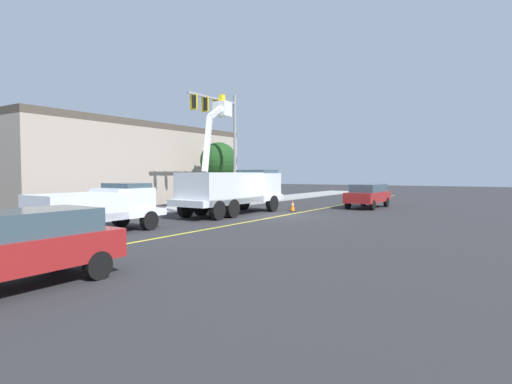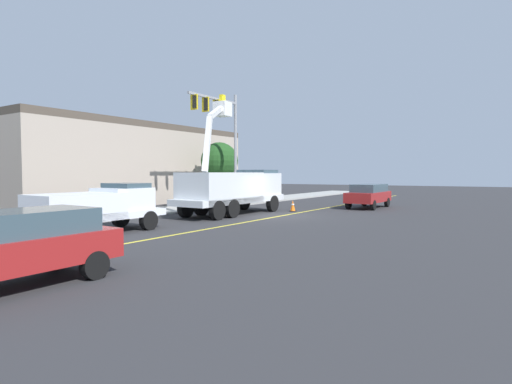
{
  "view_description": "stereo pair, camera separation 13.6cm",
  "coord_description": "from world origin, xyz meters",
  "px_view_note": "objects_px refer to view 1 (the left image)",
  "views": [
    {
      "loc": [
        -21.78,
        -9.58,
        2.54
      ],
      "look_at": [
        -0.87,
        1.21,
        1.4
      ],
      "focal_mm": 28.85,
      "sensor_mm": 36.0,
      "label": 1
    },
    {
      "loc": [
        -21.72,
        -9.7,
        2.54
      ],
      "look_at": [
        -0.87,
        1.21,
        1.4
      ],
      "focal_mm": 28.85,
      "sensor_mm": 36.0,
      "label": 2
    }
  ],
  "objects_px": {
    "utility_bucket_truck": "(233,187)",
    "passing_minivan": "(368,194)",
    "trailing_sedan": "(8,245)",
    "traffic_cone_leading": "(77,235)",
    "service_pickup_truck": "(98,207)",
    "traffic_signal_mast": "(221,123)",
    "traffic_cone_mid_front": "(292,206)"
  },
  "relations": [
    {
      "from": "trailing_sedan",
      "to": "traffic_signal_mast",
      "type": "relative_size",
      "value": 0.59
    },
    {
      "from": "traffic_signal_mast",
      "to": "utility_bucket_truck",
      "type": "bearing_deg",
      "value": -140.39
    },
    {
      "from": "utility_bucket_truck",
      "to": "traffic_cone_mid_front",
      "type": "relative_size",
      "value": 11.52
    },
    {
      "from": "service_pickup_truck",
      "to": "traffic_cone_mid_front",
      "type": "xyz_separation_m",
      "value": [
        12.68,
        -3.44,
        -0.76
      ]
    },
    {
      "from": "passing_minivan",
      "to": "traffic_cone_mid_front",
      "type": "xyz_separation_m",
      "value": [
        -4.9,
        3.78,
        -0.61
      ]
    },
    {
      "from": "traffic_cone_leading",
      "to": "traffic_signal_mast",
      "type": "xyz_separation_m",
      "value": [
        15.88,
        4.13,
        5.68
      ]
    },
    {
      "from": "traffic_cone_leading",
      "to": "traffic_signal_mast",
      "type": "bearing_deg",
      "value": 14.59
    },
    {
      "from": "service_pickup_truck",
      "to": "trailing_sedan",
      "type": "distance_m",
      "value": 8.19
    },
    {
      "from": "traffic_cone_mid_front",
      "to": "utility_bucket_truck",
      "type": "bearing_deg",
      "value": 142.67
    },
    {
      "from": "service_pickup_truck",
      "to": "traffic_signal_mast",
      "type": "xyz_separation_m",
      "value": [
        13.46,
        2.47,
        4.96
      ]
    },
    {
      "from": "service_pickup_truck",
      "to": "passing_minivan",
      "type": "height_order",
      "value": "service_pickup_truck"
    },
    {
      "from": "utility_bucket_truck",
      "to": "traffic_signal_mast",
      "type": "height_order",
      "value": "traffic_signal_mast"
    },
    {
      "from": "trailing_sedan",
      "to": "traffic_cone_leading",
      "type": "relative_size",
      "value": 6.27
    },
    {
      "from": "utility_bucket_truck",
      "to": "trailing_sedan",
      "type": "bearing_deg",
      "value": -166.51
    },
    {
      "from": "passing_minivan",
      "to": "trailing_sedan",
      "type": "xyz_separation_m",
      "value": [
        -24.24,
        2.46,
        0.0
      ]
    },
    {
      "from": "utility_bucket_truck",
      "to": "service_pickup_truck",
      "type": "xyz_separation_m",
      "value": [
        -9.37,
        0.92,
        -0.5
      ]
    },
    {
      "from": "passing_minivan",
      "to": "trailing_sedan",
      "type": "bearing_deg",
      "value": 174.21
    },
    {
      "from": "utility_bucket_truck",
      "to": "trailing_sedan",
      "type": "distance_m",
      "value": 16.5
    },
    {
      "from": "traffic_cone_mid_front",
      "to": "traffic_signal_mast",
      "type": "bearing_deg",
      "value": 82.44
    },
    {
      "from": "utility_bucket_truck",
      "to": "traffic_cone_leading",
      "type": "height_order",
      "value": "utility_bucket_truck"
    },
    {
      "from": "trailing_sedan",
      "to": "traffic_cone_leading",
      "type": "xyz_separation_m",
      "value": [
        4.24,
        3.1,
        -0.58
      ]
    },
    {
      "from": "passing_minivan",
      "to": "traffic_signal_mast",
      "type": "xyz_separation_m",
      "value": [
        -4.12,
        9.69,
        5.1
      ]
    },
    {
      "from": "utility_bucket_truck",
      "to": "traffic_cone_leading",
      "type": "distance_m",
      "value": 11.88
    },
    {
      "from": "traffic_cone_mid_front",
      "to": "traffic_signal_mast",
      "type": "distance_m",
      "value": 8.26
    },
    {
      "from": "traffic_signal_mast",
      "to": "service_pickup_truck",
      "type": "bearing_deg",
      "value": -169.62
    },
    {
      "from": "utility_bucket_truck",
      "to": "traffic_cone_leading",
      "type": "xyz_separation_m",
      "value": [
        -11.79,
        -0.75,
        -1.23
      ]
    },
    {
      "from": "trailing_sedan",
      "to": "passing_minivan",
      "type": "bearing_deg",
      "value": -5.79
    },
    {
      "from": "utility_bucket_truck",
      "to": "traffic_signal_mast",
      "type": "distance_m",
      "value": 6.93
    },
    {
      "from": "trailing_sedan",
      "to": "traffic_cone_leading",
      "type": "distance_m",
      "value": 5.28
    },
    {
      "from": "utility_bucket_truck",
      "to": "traffic_signal_mast",
      "type": "xyz_separation_m",
      "value": [
        4.09,
        3.38,
        4.45
      ]
    },
    {
      "from": "utility_bucket_truck",
      "to": "passing_minivan",
      "type": "height_order",
      "value": "utility_bucket_truck"
    },
    {
      "from": "trailing_sedan",
      "to": "traffic_signal_mast",
      "type": "bearing_deg",
      "value": 19.77
    }
  ]
}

